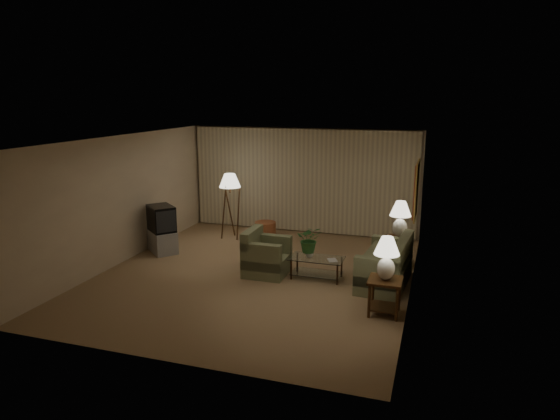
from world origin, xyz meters
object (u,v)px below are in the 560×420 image
(side_table_near, at_px, (385,290))
(floor_lamp, at_px, (230,205))
(vase, at_px, (309,253))
(armchair, at_px, (267,257))
(coffee_table, at_px, (317,265))
(tv_cabinet, at_px, (163,241))
(sofa, at_px, (385,266))
(side_table_far, at_px, (399,246))
(crt_tv, at_px, (161,218))
(table_lamp_far, at_px, (400,216))
(table_lamp_near, at_px, (387,255))
(ottoman, at_px, (265,229))

(side_table_near, height_order, floor_lamp, floor_lamp)
(vase, bearing_deg, armchair, -174.92)
(coffee_table, relative_size, floor_lamp, 0.64)
(armchair, relative_size, tv_cabinet, 0.95)
(sofa, height_order, floor_lamp, floor_lamp)
(side_table_far, distance_m, crt_tv, 5.28)
(side_table_near, relative_size, side_table_far, 1.00)
(table_lamp_far, relative_size, vase, 4.69)
(coffee_table, xyz_separation_m, floor_lamp, (-2.72, 2.07, 0.58))
(sofa, bearing_deg, vase, -81.19)
(table_lamp_near, relative_size, table_lamp_far, 0.93)
(table_lamp_near, relative_size, floor_lamp, 0.44)
(ottoman, bearing_deg, floor_lamp, -147.50)
(side_table_far, xyz_separation_m, crt_tv, (-5.20, -0.80, 0.39))
(side_table_far, distance_m, coffee_table, 1.98)
(armchair, relative_size, ottoman, 1.60)
(floor_lamp, bearing_deg, ottoman, 32.50)
(tv_cabinet, distance_m, ottoman, 2.67)
(floor_lamp, xyz_separation_m, ottoman, (0.75, 0.47, -0.68))
(table_lamp_near, height_order, vase, table_lamp_near)
(sofa, xyz_separation_m, tv_cabinet, (-5.05, 0.45, -0.11))
(sofa, bearing_deg, table_lamp_far, 178.01)
(sofa, relative_size, table_lamp_far, 2.28)
(coffee_table, height_order, crt_tv, crt_tv)
(armchair, height_order, table_lamp_near, table_lamp_near)
(crt_tv, bearing_deg, coffee_table, 32.75)
(crt_tv, bearing_deg, sofa, 36.01)
(sofa, xyz_separation_m, side_table_near, (0.15, -1.35, 0.05))
(crt_tv, xyz_separation_m, vase, (3.60, -0.55, -0.29))
(coffee_table, relative_size, crt_tv, 1.26)
(sofa, relative_size, coffee_table, 1.67)
(side_table_near, height_order, side_table_far, same)
(side_table_near, bearing_deg, crt_tv, 160.86)
(coffee_table, bearing_deg, side_table_near, -40.84)
(vase, bearing_deg, sofa, 3.96)
(sofa, xyz_separation_m, armchair, (-2.30, -0.18, -0.00))
(side_table_far, distance_m, tv_cabinet, 5.26)
(armchair, height_order, floor_lamp, floor_lamp)
(side_table_near, relative_size, ottoman, 1.12)
(side_table_near, xyz_separation_m, side_table_far, (-0.00, 2.60, -0.01))
(sofa, relative_size, table_lamp_near, 2.45)
(coffee_table, xyz_separation_m, tv_cabinet, (-3.75, 0.55, -0.03))
(sofa, distance_m, table_lamp_far, 1.44)
(ottoman, bearing_deg, armchair, -69.78)
(table_lamp_far, bearing_deg, side_table_far, -153.43)
(side_table_far, relative_size, coffee_table, 0.57)
(tv_cabinet, xyz_separation_m, crt_tv, (0.00, 0.00, 0.54))
(armchair, height_order, side_table_near, armchair)
(side_table_near, height_order, table_lamp_far, table_lamp_far)
(sofa, height_order, vase, sofa)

